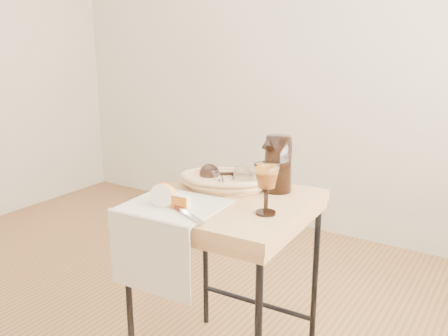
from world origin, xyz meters
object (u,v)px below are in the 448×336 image
Objects in this scene: bread_basket at (225,182)px; table_knife at (185,211)px; side_table at (227,290)px; wine_goblet at (266,189)px; pitcher at (278,164)px; tea_towel at (174,205)px; apple_half at (164,194)px; goblet_lying_b at (233,178)px; goblet_lying_a at (221,174)px.

bread_basket reaches higher than table_knife.
table_knife is at bearing -96.33° from side_table.
wine_goblet is (0.26, -0.16, 0.06)m from bread_basket.
pitcher reaches higher than side_table.
pitcher is 0.43m from table_knife.
pitcher is at bearing 54.35° from tea_towel.
wine_goblet reaches higher than tea_towel.
pitcher reaches higher than apple_half.
pitcher is (0.22, 0.35, 0.10)m from tea_towel.
goblet_lying_b is (0.09, 0.25, 0.05)m from tea_towel.
side_table is at bearing 53.23° from tea_towel.
tea_towel is 0.27m from bread_basket.
goblet_lying_a is at bearing 127.19° from table_knife.
side_table is 2.93× the size of pitcher.
side_table is 3.32× the size of table_knife.
goblet_lying_a reaches higher than table_knife.
wine_goblet is 0.35m from apple_half.
apple_half is (-0.24, -0.37, -0.06)m from pitcher.
table_knife is at bearing 64.88° from goblet_lying_a.
goblet_lying_b reaches higher than bread_basket.
wine_goblet is (0.30, 0.11, 0.08)m from tea_towel.
goblet_lying_b is at bearing -41.09° from bread_basket.
pitcher is at bearing 160.97° from goblet_lying_a.
tea_towel is 0.43m from pitcher.
side_table is 0.52m from pitcher.
apple_half is at bearing -121.70° from bread_basket.
bread_basket is at bearing 148.89° from wine_goblet.
bread_basket is 0.22m from pitcher.
bread_basket reaches higher than side_table.
bread_basket is 1.41× the size of table_knife.
bread_basket is at bearing 58.38° from apple_half.
bread_basket is (0.04, 0.27, 0.02)m from tea_towel.
pitcher is (0.11, 0.18, 0.48)m from side_table.
goblet_lying_a is 0.34m from table_knife.
wine_goblet reaches higher than side_table.
goblet_lying_b is at bearing -163.62° from pitcher.
table_knife is (0.11, -0.03, -0.03)m from apple_half.
apple_half is at bearing -177.27° from goblet_lying_b.
pitcher is (0.13, 0.10, 0.05)m from goblet_lying_b.
bread_basket is at bearing 122.89° from table_knife.
tea_towel is 0.06m from apple_half.
pitcher is 0.45m from apple_half.
table_knife is at bearing -144.23° from wine_goblet.
bread_basket is (-0.07, 0.10, 0.40)m from side_table.
pitcher is at bearing 58.85° from side_table.
pitcher reaches higher than goblet_lying_a.
wine_goblet is at bearing 2.46° from apple_half.
wine_goblet is (0.08, -0.24, -0.02)m from pitcher.
tea_towel is 0.10m from table_knife.
goblet_lying_b reaches higher than side_table.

